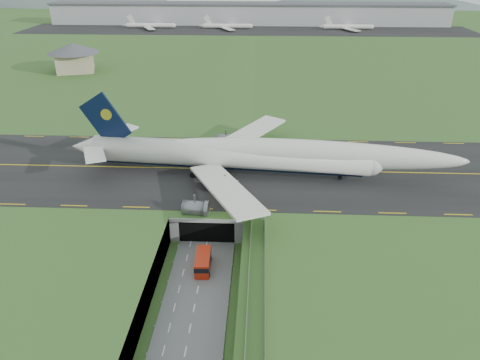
{
  "coord_description": "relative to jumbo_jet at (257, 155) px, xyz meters",
  "views": [
    {
      "loc": [
        11.16,
        -76.84,
        57.11
      ],
      "look_at": [
        6.61,
        20.0,
        9.45
      ],
      "focal_mm": 35.0,
      "sensor_mm": 36.0,
      "label": 1
    }
  ],
  "objects": [
    {
      "name": "guideway",
      "position": [
        0.74,
        -48.92,
        -6.28
      ],
      "size": [
        3.0,
        53.0,
        7.05
      ],
      "color": "#A8A8A3",
      "rests_on": "ground"
    },
    {
      "name": "trench_road",
      "position": [
        -10.26,
        -37.31,
        -11.5
      ],
      "size": [
        12.0,
        75.0,
        0.2
      ],
      "primitive_type": "cube",
      "color": "slate",
      "rests_on": "ground"
    },
    {
      "name": "shuttle_tram",
      "position": [
        -9.98,
        -31.18,
        -9.89
      ],
      "size": [
        3.2,
        7.73,
        3.11
      ],
      "rotation": [
        0.0,
        0.0,
        0.04
      ],
      "color": "red",
      "rests_on": "ground"
    },
    {
      "name": "jumbo_jet",
      "position": [
        0.0,
        0.0,
        0.0
      ],
      "size": [
        98.76,
        62.55,
        20.78
      ],
      "rotation": [
        0.0,
        0.0,
        -0.09
      ],
      "color": "silver",
      "rests_on": "ground"
    },
    {
      "name": "service_building",
      "position": [
        -86.46,
        109.8,
        2.05
      ],
      "size": [
        29.59,
        29.59,
        12.91
      ],
      "rotation": [
        0.0,
        0.0,
        0.3
      ],
      "color": "tan",
      "rests_on": "ground"
    },
    {
      "name": "distant_hills",
      "position": [
        54.12,
        400.19,
        -15.6
      ],
      "size": [
        700.0,
        91.0,
        60.0
      ],
      "color": "slate",
      "rests_on": "ground"
    },
    {
      "name": "airfield_deck",
      "position": [
        -10.26,
        -29.81,
        -8.6
      ],
      "size": [
        800.0,
        800.0,
        6.0
      ],
      "primitive_type": "cube",
      "color": "gray",
      "rests_on": "ground"
    },
    {
      "name": "tunnel_portal",
      "position": [
        -10.26,
        -13.1,
        -8.26
      ],
      "size": [
        17.0,
        22.3,
        6.0
      ],
      "color": "gray",
      "rests_on": "ground"
    },
    {
      "name": "taxiway",
      "position": [
        -10.26,
        3.19,
        -5.51
      ],
      "size": [
        800.0,
        44.0,
        0.18
      ],
      "primitive_type": "cube",
      "color": "black",
      "rests_on": "airfield_deck"
    },
    {
      "name": "ground",
      "position": [
        -10.26,
        -29.81,
        -11.6
      ],
      "size": [
        900.0,
        900.0,
        0.0
      ],
      "primitive_type": "plane",
      "color": "#345923",
      "rests_on": "ground"
    },
    {
      "name": "cargo_terminal",
      "position": [
        -10.3,
        269.6,
        2.36
      ],
      "size": [
        320.0,
        67.0,
        15.6
      ],
      "color": "#B2B2B2",
      "rests_on": "ground"
    }
  ]
}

